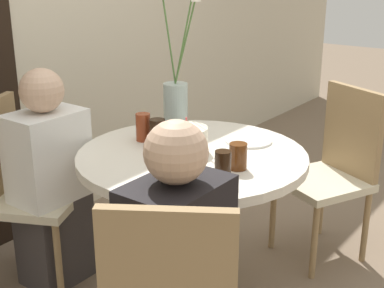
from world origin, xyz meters
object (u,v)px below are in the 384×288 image
drink_glass_0 (143,127)px  drink_glass_2 (238,156)px  side_plate (248,141)px  birthday_cake (187,139)px  chair_near_front (19,182)px  drink_glass_3 (223,166)px  person_guest (51,186)px  flower_vase (176,97)px  chair_far_back (335,164)px  person_boy (177,284)px  drink_glass_1 (157,132)px

drink_glass_0 → drink_glass_2: 0.54m
side_plate → birthday_cake: bearing=151.2°
chair_near_front → drink_glass_3: chair_near_front is taller
side_plate → drink_glass_2: size_ratio=2.01×
drink_glass_2 → person_guest: bearing=106.3°
birthday_cake → flower_vase: (0.22, 0.23, 0.11)m
chair_near_front → flower_vase: flower_vase is taller
chair_far_back → side_plate: chair_far_back is taller
person_guest → person_boy: bearing=-105.7°
drink_glass_0 → drink_glass_1: drink_glass_0 is taller
drink_glass_2 → chair_near_front: bearing=107.7°
drink_glass_2 → person_guest: (-0.25, 0.87, -0.27)m
chair_near_front → flower_vase: (0.59, -0.49, 0.38)m
flower_vase → side_plate: flower_vase is taller
flower_vase → person_boy: bearing=-141.7°
chair_near_front → person_guest: 0.16m
flower_vase → drink_glass_1: flower_vase is taller
chair_near_front → person_boy: (-0.20, -1.12, -0.01)m
chair_far_back → birthday_cake: bearing=-91.9°
chair_near_front → drink_glass_0: bearing=-78.1°
flower_vase → drink_glass_1: bearing=-164.0°
flower_vase → drink_glass_2: size_ratio=6.88×
birthday_cake → person_boy: (-0.57, -0.40, -0.27)m
chair_far_back → person_guest: person_guest is taller
chair_far_back → drink_glass_0: (-0.76, 0.64, 0.27)m
chair_far_back → drink_glass_0: bearing=-104.9°
chair_near_front → birthday_cake: chair_near_front is taller
drink_glass_0 → person_boy: bearing=-131.4°
birthday_cake → drink_glass_2: bearing=-98.7°
drink_glass_0 → drink_glass_2: size_ratio=1.20×
drink_glass_0 → drink_glass_3: bearing=-108.3°
flower_vase → birthday_cake: bearing=-133.7°
drink_glass_1 → drink_glass_3: size_ratio=0.96×
birthday_cake → drink_glass_2: size_ratio=1.75×
flower_vase → drink_glass_0: 0.24m
chair_near_front → birthday_cake: 0.85m
chair_near_front → side_plate: chair_near_front is taller
drink_glass_1 → drink_glass_3: bearing=-111.1°
side_plate → drink_glass_3: size_ratio=1.77×
chair_far_back → drink_glass_0: 1.03m
drink_glass_1 → side_plate: bearing=-48.8°
birthday_cake → side_plate: 0.32m
flower_vase → chair_far_back: bearing=-48.8°
chair_near_front → person_guest: size_ratio=0.85×
drink_glass_3 → drink_glass_2: bearing=9.1°
drink_glass_1 → person_guest: size_ratio=0.11×
chair_near_front → person_boy: 1.14m
chair_far_back → flower_vase: (-0.54, 0.62, 0.38)m
side_plate → person_guest: size_ratio=0.20×
person_guest → drink_glass_0: bearing=-47.8°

